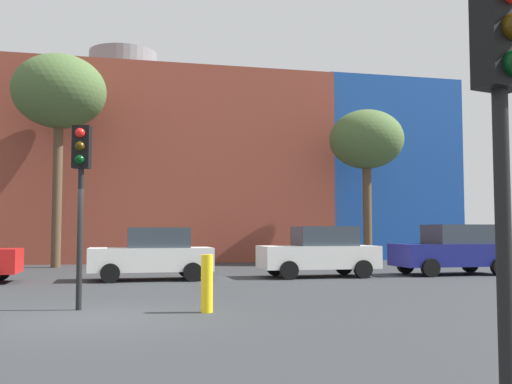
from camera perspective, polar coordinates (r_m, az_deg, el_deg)
The scene contains 10 objects.
ground_plane at distance 11.83m, azimuth -15.55°, elevation -11.55°, with size 200.00×200.00×0.00m, color #2D3033.
building_backdrop at distance 36.12m, azimuth -12.83°, elevation 2.08°, with size 38.97×11.44×12.34m.
parked_car_2 at distance 20.10m, azimuth -9.91°, elevation -5.89°, with size 4.02×1.98×1.74m.
parked_car_3 at distance 21.22m, azimuth 6.15°, elevation -5.75°, with size 4.13×2.03×1.79m.
parked_car_4 at distance 23.46m, azimuth 18.41°, elevation -5.29°, with size 4.31×2.11×1.87m.
traffic_light_near_right at distance 4.95m, azimuth 22.63°, elevation 8.58°, with size 0.41×0.40×3.61m.
traffic_light_island at distance 12.89m, azimuth -16.52°, elevation 1.70°, with size 0.40×0.39×3.84m.
bare_tree_0 at distance 28.69m, azimuth -18.42°, elevation 9.00°, with size 4.19×4.19×9.65m.
bare_tree_1 at distance 30.45m, azimuth 10.59°, elevation 4.85°, with size 3.73×3.73×7.74m.
bollard_yellow_0 at distance 12.04m, azimuth -4.76°, elevation -8.77°, with size 0.24×0.24×1.15m, color yellow.
Camera 1 is at (0.51, -11.71, 1.63)m, focal length 41.53 mm.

